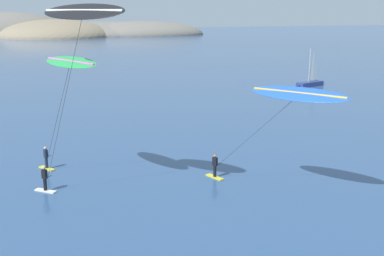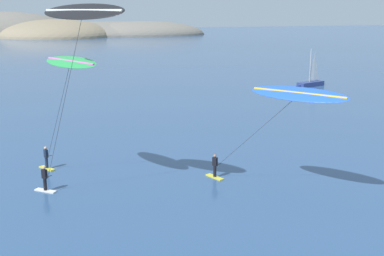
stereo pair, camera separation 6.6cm
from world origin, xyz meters
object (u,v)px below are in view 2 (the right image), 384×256
at_px(sailboat_near, 309,82).
at_px(kitesurfer_blue, 292,100).
at_px(kitesurfer_green, 68,70).
at_px(kitesurfer_black, 80,25).

distance_m(sailboat_near, kitesurfer_blue, 46.26).
bearing_deg(sailboat_near, kitesurfer_blue, -123.01).
bearing_deg(kitesurfer_green, kitesurfer_blue, -27.21).
bearing_deg(kitesurfer_black, sailboat_near, 44.00).
distance_m(kitesurfer_green, kitesurfer_blue, 14.26).
height_order(sailboat_near, kitesurfer_black, kitesurfer_black).
xyz_separation_m(kitesurfer_green, kitesurfer_black, (0.55, -3.78, 2.95)).
bearing_deg(sailboat_near, kitesurfer_black, -136.00).
height_order(kitesurfer_green, kitesurfer_black, kitesurfer_black).
bearing_deg(kitesurfer_blue, kitesurfer_green, 152.79).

